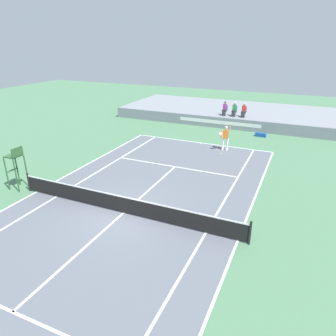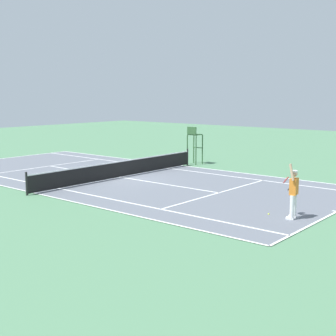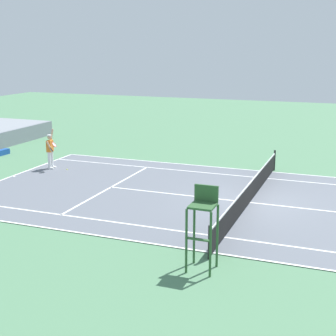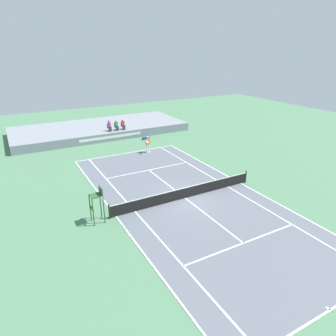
% 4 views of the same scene
% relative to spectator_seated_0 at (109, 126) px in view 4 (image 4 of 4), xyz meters
% --- Properties ---
extents(ground_plane, '(80.00, 80.00, 0.00)m').
position_rel_spectator_seated_0_xyz_m(ground_plane, '(-0.20, -17.97, -1.62)').
color(ground_plane, '#4C7A56').
extents(court, '(11.08, 23.88, 0.03)m').
position_rel_spectator_seated_0_xyz_m(court, '(-0.20, -17.97, -1.61)').
color(court, slate).
rests_on(court, ground).
extents(net, '(11.98, 0.10, 1.07)m').
position_rel_spectator_seated_0_xyz_m(net, '(-0.20, -17.97, -1.10)').
color(net, black).
rests_on(net, ground).
extents(barrier_wall, '(21.97, 0.25, 1.01)m').
position_rel_spectator_seated_0_xyz_m(barrier_wall, '(-0.20, -0.97, -1.12)').
color(barrier_wall, gray).
rests_on(barrier_wall, ground).
extents(bleacher_platform, '(21.97, 9.03, 1.01)m').
position_rel_spectator_seated_0_xyz_m(bleacher_platform, '(-0.20, 3.67, -1.12)').
color(bleacher_platform, gray).
rests_on(bleacher_platform, ground).
extents(spectator_seated_0, '(0.44, 0.60, 1.27)m').
position_rel_spectator_seated_0_xyz_m(spectator_seated_0, '(0.00, 0.00, 0.00)').
color(spectator_seated_0, '#474C56').
rests_on(spectator_seated_0, bleacher_platform).
extents(spectator_seated_1, '(0.44, 0.60, 1.27)m').
position_rel_spectator_seated_0_xyz_m(spectator_seated_1, '(0.91, 0.00, 0.00)').
color(spectator_seated_1, '#474C56').
rests_on(spectator_seated_1, bleacher_platform).
extents(spectator_seated_2, '(0.44, 0.60, 1.27)m').
position_rel_spectator_seated_0_xyz_m(spectator_seated_2, '(1.79, 0.00, 0.00)').
color(spectator_seated_2, '#474C56').
rests_on(spectator_seated_2, bleacher_platform).
extents(tennis_player, '(0.75, 0.72, 2.08)m').
position_rel_spectator_seated_0_xyz_m(tennis_player, '(1.90, -6.96, -0.63)').
color(tennis_player, white).
rests_on(tennis_player, ground).
extents(tennis_ball, '(0.07, 0.07, 0.07)m').
position_rel_spectator_seated_0_xyz_m(tennis_ball, '(1.91, -7.91, -1.59)').
color(tennis_ball, '#D1E533').
rests_on(tennis_ball, ground).
extents(umpire_chair, '(0.77, 0.77, 2.44)m').
position_rel_spectator_seated_0_xyz_m(umpire_chair, '(-6.85, -17.97, -0.07)').
color(umpire_chair, '#2D562D').
rests_on(umpire_chair, ground).
extents(equipment_bag, '(0.92, 0.37, 0.32)m').
position_rel_spectator_seated_0_xyz_m(equipment_bag, '(3.82, -2.29, -1.46)').
color(equipment_bag, '#194799').
rests_on(equipment_bag, ground).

